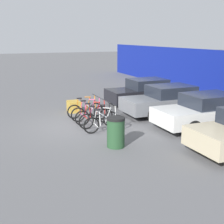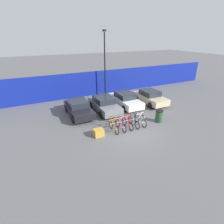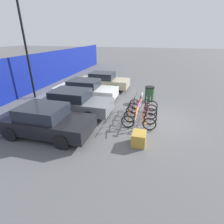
{
  "view_description": "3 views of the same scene",
  "coord_description": "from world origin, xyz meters",
  "px_view_note": "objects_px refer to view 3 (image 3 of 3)",
  "views": [
    {
      "loc": [
        12.15,
        -3.67,
        3.66
      ],
      "look_at": [
        1.49,
        0.74,
        0.85
      ],
      "focal_mm": 50.0,
      "sensor_mm": 36.0,
      "label": 1
    },
    {
      "loc": [
        -6.42,
        -9.92,
        6.77
      ],
      "look_at": [
        -0.52,
        2.23,
        0.78
      ],
      "focal_mm": 28.0,
      "sensor_mm": 36.0,
      "label": 2
    },
    {
      "loc": [
        -8.8,
        -0.16,
        4.22
      ],
      "look_at": [
        -1.3,
        1.82,
        0.8
      ],
      "focal_mm": 28.0,
      "sensor_mm": 36.0,
      "label": 3
    }
  ],
  "objects_px": {
    "bicycle_black": "(142,108)",
    "car_grey": "(73,102)",
    "lamp_post": "(24,39)",
    "cargo_crate": "(139,138)",
    "car_beige": "(103,81)",
    "car_white": "(85,90)",
    "bicycle_orange": "(138,122)",
    "bicycle_white": "(143,104)",
    "bike_rack": "(138,110)",
    "bicycle_red": "(141,112)",
    "trash_bin": "(149,94)",
    "car_black": "(45,121)",
    "bicycle_pink": "(140,117)"
  },
  "relations": [
    {
      "from": "car_beige",
      "to": "car_white",
      "type": "bearing_deg",
      "value": 170.87
    },
    {
      "from": "bicycle_pink",
      "to": "car_black",
      "type": "xyz_separation_m",
      "value": [
        -2.19,
        4.01,
        0.31
      ]
    },
    {
      "from": "bike_rack",
      "to": "car_grey",
      "type": "height_order",
      "value": "car_grey"
    },
    {
      "from": "car_black",
      "to": "car_white",
      "type": "xyz_separation_m",
      "value": [
        4.98,
        0.14,
        0.0
      ]
    },
    {
      "from": "bicycle_black",
      "to": "car_beige",
      "type": "height_order",
      "value": "car_beige"
    },
    {
      "from": "bicycle_orange",
      "to": "cargo_crate",
      "type": "bearing_deg",
      "value": -169.08
    },
    {
      "from": "bicycle_red",
      "to": "trash_bin",
      "type": "xyz_separation_m",
      "value": [
        2.91,
        -0.24,
        0.14
      ]
    },
    {
      "from": "bike_rack",
      "to": "bicycle_pink",
      "type": "height_order",
      "value": "bicycle_pink"
    },
    {
      "from": "car_grey",
      "to": "cargo_crate",
      "type": "xyz_separation_m",
      "value": [
        -2.22,
        -4.08,
        -0.42
      ]
    },
    {
      "from": "trash_bin",
      "to": "bicycle_black",
      "type": "bearing_deg",
      "value": 174.15
    },
    {
      "from": "bicycle_orange",
      "to": "car_white",
      "type": "height_order",
      "value": "car_white"
    },
    {
      "from": "bicycle_red",
      "to": "bicycle_pink",
      "type": "bearing_deg",
      "value": 176.86
    },
    {
      "from": "car_black",
      "to": "car_grey",
      "type": "xyz_separation_m",
      "value": [
        2.5,
        -0.11,
        0.0
      ]
    },
    {
      "from": "bicycle_red",
      "to": "trash_bin",
      "type": "bearing_deg",
      "value": -7.87
    },
    {
      "from": "bicycle_orange",
      "to": "bicycle_red",
      "type": "distance_m",
      "value": 1.23
    },
    {
      "from": "car_black",
      "to": "bicycle_pink",
      "type": "bearing_deg",
      "value": -61.33
    },
    {
      "from": "car_black",
      "to": "car_grey",
      "type": "distance_m",
      "value": 2.5
    },
    {
      "from": "car_beige",
      "to": "trash_bin",
      "type": "height_order",
      "value": "car_beige"
    },
    {
      "from": "bike_rack",
      "to": "bicycle_red",
      "type": "bearing_deg",
      "value": -84.63
    },
    {
      "from": "bicycle_orange",
      "to": "bicycle_pink",
      "type": "height_order",
      "value": "same"
    },
    {
      "from": "bicycle_black",
      "to": "cargo_crate",
      "type": "bearing_deg",
      "value": -178.74
    },
    {
      "from": "bicycle_pink",
      "to": "car_white",
      "type": "relative_size",
      "value": 0.39
    },
    {
      "from": "car_white",
      "to": "car_black",
      "type": "bearing_deg",
      "value": -178.35
    },
    {
      "from": "trash_bin",
      "to": "cargo_crate",
      "type": "distance_m",
      "value": 5.44
    },
    {
      "from": "car_beige",
      "to": "bicycle_orange",
      "type": "bearing_deg",
      "value": -149.1
    },
    {
      "from": "lamp_post",
      "to": "bike_rack",
      "type": "bearing_deg",
      "value": -101.68
    },
    {
      "from": "bicycle_pink",
      "to": "bicycle_white",
      "type": "height_order",
      "value": "same"
    },
    {
      "from": "car_black",
      "to": "cargo_crate",
      "type": "bearing_deg",
      "value": -86.26
    },
    {
      "from": "bike_rack",
      "to": "bicycle_red",
      "type": "xyz_separation_m",
      "value": [
        0.01,
        -0.15,
        -0.1
      ]
    },
    {
      "from": "bicycle_orange",
      "to": "car_beige",
      "type": "bearing_deg",
      "value": 33.92
    },
    {
      "from": "car_grey",
      "to": "lamp_post",
      "type": "height_order",
      "value": "lamp_post"
    },
    {
      "from": "bicycle_black",
      "to": "lamp_post",
      "type": "relative_size",
      "value": 0.23
    },
    {
      "from": "car_black",
      "to": "bicycle_red",
      "type": "bearing_deg",
      "value": -54.99
    },
    {
      "from": "bicycle_orange",
      "to": "bicycle_white",
      "type": "height_order",
      "value": "same"
    },
    {
      "from": "car_beige",
      "to": "lamp_post",
      "type": "relative_size",
      "value": 0.57
    },
    {
      "from": "car_grey",
      "to": "trash_bin",
      "type": "distance_m",
      "value": 5.25
    },
    {
      "from": "bike_rack",
      "to": "cargo_crate",
      "type": "height_order",
      "value": "bike_rack"
    },
    {
      "from": "lamp_post",
      "to": "cargo_crate",
      "type": "height_order",
      "value": "lamp_post"
    },
    {
      "from": "bicycle_black",
      "to": "car_black",
      "type": "bearing_deg",
      "value": 127.96
    },
    {
      "from": "bicycle_black",
      "to": "bike_rack",
      "type": "bearing_deg",
      "value": 163.43
    },
    {
      "from": "car_grey",
      "to": "bicycle_red",
      "type": "bearing_deg",
      "value": -85.43
    },
    {
      "from": "car_white",
      "to": "car_beige",
      "type": "distance_m",
      "value": 2.83
    },
    {
      "from": "car_white",
      "to": "car_beige",
      "type": "relative_size",
      "value": 1.04
    },
    {
      "from": "cargo_crate",
      "to": "bicycle_orange",
      "type": "bearing_deg",
      "value": 7.9
    },
    {
      "from": "bicycle_red",
      "to": "car_grey",
      "type": "relative_size",
      "value": 0.39
    },
    {
      "from": "bicycle_orange",
      "to": "bicycle_pink",
      "type": "relative_size",
      "value": 1.0
    },
    {
      "from": "car_white",
      "to": "bicycle_orange",
      "type": "bearing_deg",
      "value": -129.29
    },
    {
      "from": "bike_rack",
      "to": "car_beige",
      "type": "distance_m",
      "value": 6.12
    },
    {
      "from": "bicycle_black",
      "to": "car_grey",
      "type": "height_order",
      "value": "car_grey"
    },
    {
      "from": "bicycle_orange",
      "to": "car_white",
      "type": "distance_m",
      "value": 5.37
    }
  ]
}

